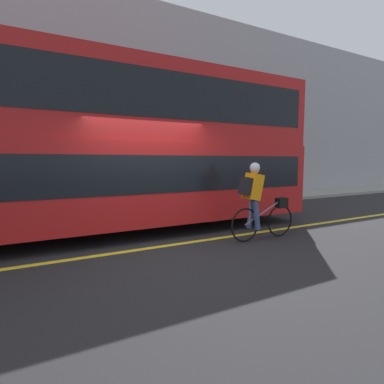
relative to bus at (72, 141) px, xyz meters
name	(u,v)px	position (x,y,z in m)	size (l,w,h in m)	color
ground_plane	(158,248)	(1.30, -1.62, -2.13)	(80.00, 80.00, 0.00)	#232326
road_center_line	(157,247)	(1.30, -1.58, -2.12)	(50.00, 0.14, 0.01)	yellow
sidewalk_curb	(103,209)	(1.30, 3.35, -2.06)	(60.00, 2.29, 0.13)	gray
building_facade	(93,99)	(1.30, 4.65, 1.83)	(60.00, 0.30, 7.91)	#9E9EA3
bus	(72,141)	(0.00, 0.00, 0.00)	(11.46, 2.47, 3.83)	black
cyclist_on_bike	(257,199)	(3.40, -2.08, -1.24)	(1.70, 0.32, 1.66)	black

